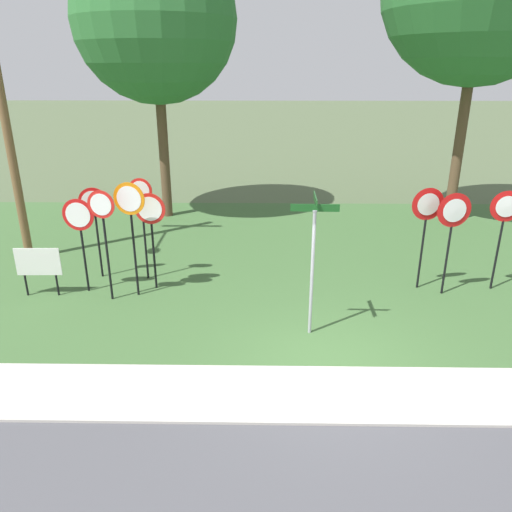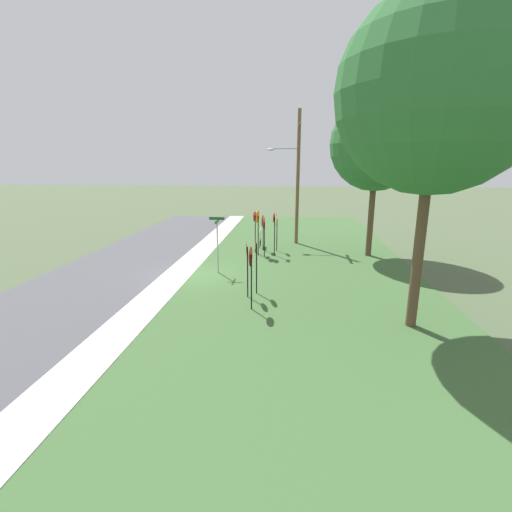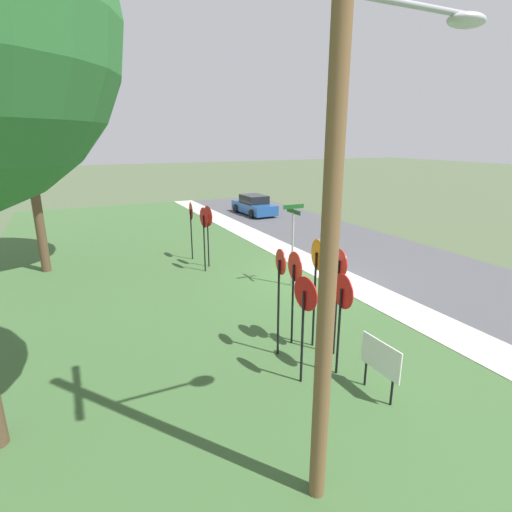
{
  "view_description": "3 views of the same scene",
  "coord_description": "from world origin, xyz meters",
  "px_view_note": "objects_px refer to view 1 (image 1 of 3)",
  "views": [
    {
      "loc": [
        -1.3,
        -7.93,
        5.38
      ],
      "look_at": [
        -1.48,
        3.36,
        1.0
      ],
      "focal_mm": 34.28,
      "sensor_mm": 36.0,
      "label": 1
    },
    {
      "loc": [
        18.25,
        5.1,
        5.74
      ],
      "look_at": [
        0.0,
        3.39,
        1.09
      ],
      "focal_mm": 25.53,
      "sensor_mm": 36.0,
      "label": 2
    },
    {
      "loc": [
        -12.31,
        8.55,
        5.27
      ],
      "look_at": [
        0.16,
        2.56,
        1.21
      ],
      "focal_mm": 28.04,
      "sensor_mm": 36.0,
      "label": 3
    }
  ],
  "objects_px": {
    "stop_sign_near_left": "(131,214)",
    "stop_sign_far_left": "(103,223)",
    "stop_sign_far_right": "(80,225)",
    "yield_sign_far_left": "(453,219)",
    "stop_sign_center_tall": "(142,209)",
    "notice_board": "(38,264)",
    "oak_tree_left": "(155,20)",
    "stop_sign_far_center": "(95,213)",
    "stop_sign_near_right": "(151,220)",
    "street_name_post": "(313,255)",
    "yield_sign_near_left": "(427,214)",
    "yield_sign_near_right": "(505,217)"
  },
  "relations": [
    {
      "from": "notice_board",
      "to": "street_name_post",
      "type": "bearing_deg",
      "value": -16.38
    },
    {
      "from": "stop_sign_far_right",
      "to": "stop_sign_far_center",
      "type": "bearing_deg",
      "value": 91.04
    },
    {
      "from": "street_name_post",
      "to": "notice_board",
      "type": "height_order",
      "value": "street_name_post"
    },
    {
      "from": "yield_sign_far_left",
      "to": "street_name_post",
      "type": "xyz_separation_m",
      "value": [
        -3.51,
        -1.98,
        -0.16
      ]
    },
    {
      "from": "stop_sign_far_right",
      "to": "stop_sign_center_tall",
      "type": "xyz_separation_m",
      "value": [
        1.34,
        0.82,
        0.18
      ]
    },
    {
      "from": "stop_sign_near_right",
      "to": "stop_sign_far_left",
      "type": "height_order",
      "value": "stop_sign_far_left"
    },
    {
      "from": "stop_sign_far_center",
      "to": "street_name_post",
      "type": "xyz_separation_m",
      "value": [
        5.4,
        -2.92,
        -0.01
      ]
    },
    {
      "from": "stop_sign_far_right",
      "to": "notice_board",
      "type": "distance_m",
      "value": 1.43
    },
    {
      "from": "stop_sign_near_right",
      "to": "yield_sign_near_right",
      "type": "height_order",
      "value": "yield_sign_near_right"
    },
    {
      "from": "stop_sign_center_tall",
      "to": "notice_board",
      "type": "height_order",
      "value": "stop_sign_center_tall"
    },
    {
      "from": "stop_sign_far_right",
      "to": "street_name_post",
      "type": "xyz_separation_m",
      "value": [
        5.47,
        -1.99,
        0.03
      ]
    },
    {
      "from": "street_name_post",
      "to": "stop_sign_far_left",
      "type": "bearing_deg",
      "value": 163.49
    },
    {
      "from": "stop_sign_far_center",
      "to": "street_name_post",
      "type": "distance_m",
      "value": 6.14
    },
    {
      "from": "stop_sign_near_left",
      "to": "oak_tree_left",
      "type": "height_order",
      "value": "oak_tree_left"
    },
    {
      "from": "notice_board",
      "to": "oak_tree_left",
      "type": "bearing_deg",
      "value": 74.17
    },
    {
      "from": "stop_sign_near_right",
      "to": "notice_board",
      "type": "bearing_deg",
      "value": -165.39
    },
    {
      "from": "stop_sign_far_left",
      "to": "stop_sign_center_tall",
      "type": "relative_size",
      "value": 1.0
    },
    {
      "from": "stop_sign_far_center",
      "to": "notice_board",
      "type": "height_order",
      "value": "stop_sign_far_center"
    },
    {
      "from": "yield_sign_near_left",
      "to": "oak_tree_left",
      "type": "relative_size",
      "value": 0.27
    },
    {
      "from": "stop_sign_center_tall",
      "to": "oak_tree_left",
      "type": "bearing_deg",
      "value": 103.3
    },
    {
      "from": "stop_sign_far_right",
      "to": "yield_sign_far_left",
      "type": "distance_m",
      "value": 8.98
    },
    {
      "from": "stop_sign_far_left",
      "to": "yield_sign_near_left",
      "type": "bearing_deg",
      "value": 15.19
    },
    {
      "from": "yield_sign_near_right",
      "to": "oak_tree_left",
      "type": "height_order",
      "value": "oak_tree_left"
    },
    {
      "from": "stop_sign_far_left",
      "to": "notice_board",
      "type": "distance_m",
      "value": 2.13
    },
    {
      "from": "stop_sign_far_center",
      "to": "notice_board",
      "type": "distance_m",
      "value": 1.89
    },
    {
      "from": "yield_sign_near_right",
      "to": "stop_sign_near_right",
      "type": "bearing_deg",
      "value": -174.51
    },
    {
      "from": "stop_sign_far_right",
      "to": "yield_sign_far_left",
      "type": "bearing_deg",
      "value": 5.11
    },
    {
      "from": "stop_sign_center_tall",
      "to": "oak_tree_left",
      "type": "relative_size",
      "value": 0.29
    },
    {
      "from": "notice_board",
      "to": "stop_sign_far_right",
      "type": "bearing_deg",
      "value": 12.18
    },
    {
      "from": "stop_sign_near_right",
      "to": "oak_tree_left",
      "type": "bearing_deg",
      "value": 103.03
    },
    {
      "from": "stop_sign_near_right",
      "to": "stop_sign_center_tall",
      "type": "xyz_separation_m",
      "value": [
        -0.35,
        0.62,
        0.11
      ]
    },
    {
      "from": "stop_sign_near_right",
      "to": "yield_sign_far_left",
      "type": "distance_m",
      "value": 7.28
    },
    {
      "from": "stop_sign_near_left",
      "to": "stop_sign_near_right",
      "type": "xyz_separation_m",
      "value": [
        0.37,
        0.42,
        -0.27
      ]
    },
    {
      "from": "stop_sign_far_right",
      "to": "street_name_post",
      "type": "relative_size",
      "value": 0.8
    },
    {
      "from": "stop_sign_far_center",
      "to": "street_name_post",
      "type": "height_order",
      "value": "street_name_post"
    },
    {
      "from": "stop_sign_far_left",
      "to": "street_name_post",
      "type": "height_order",
      "value": "street_name_post"
    },
    {
      "from": "oak_tree_left",
      "to": "yield_sign_far_left",
      "type": "bearing_deg",
      "value": -39.92
    },
    {
      "from": "stop_sign_near_left",
      "to": "stop_sign_center_tall",
      "type": "relative_size",
      "value": 1.05
    },
    {
      "from": "stop_sign_far_left",
      "to": "oak_tree_left",
      "type": "xyz_separation_m",
      "value": [
        0.03,
        7.31,
        4.86
      ]
    },
    {
      "from": "stop_sign_near_left",
      "to": "stop_sign_far_left",
      "type": "relative_size",
      "value": 1.05
    },
    {
      "from": "yield_sign_near_right",
      "to": "street_name_post",
      "type": "height_order",
      "value": "street_name_post"
    },
    {
      "from": "stop_sign_near_right",
      "to": "street_name_post",
      "type": "relative_size",
      "value": 0.83
    },
    {
      "from": "stop_sign_far_left",
      "to": "stop_sign_far_center",
      "type": "distance_m",
      "value": 1.55
    },
    {
      "from": "stop_sign_far_center",
      "to": "yield_sign_near_left",
      "type": "height_order",
      "value": "yield_sign_near_left"
    },
    {
      "from": "stop_sign_far_right",
      "to": "oak_tree_left",
      "type": "bearing_deg",
      "value": 88.76
    },
    {
      "from": "stop_sign_far_left",
      "to": "stop_sign_far_center",
      "type": "xyz_separation_m",
      "value": [
        -0.68,
        1.38,
        -0.16
      ]
    },
    {
      "from": "stop_sign_far_left",
      "to": "notice_board",
      "type": "xyz_separation_m",
      "value": [
        -1.79,
        0.21,
        -1.13
      ]
    },
    {
      "from": "stop_sign_far_right",
      "to": "yield_sign_far_left",
      "type": "height_order",
      "value": "yield_sign_far_left"
    },
    {
      "from": "stop_sign_center_tall",
      "to": "stop_sign_near_left",
      "type": "bearing_deg",
      "value": -82.79
    },
    {
      "from": "yield_sign_near_left",
      "to": "yield_sign_near_right",
      "type": "height_order",
      "value": "yield_sign_near_left"
    }
  ]
}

